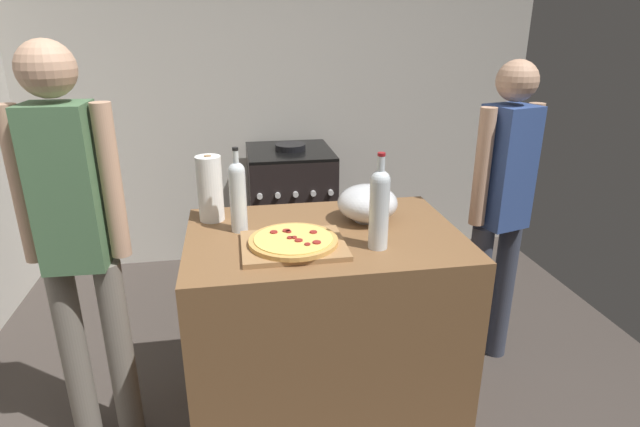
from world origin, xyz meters
name	(u,v)px	position (x,y,z in m)	size (l,w,h in m)	color
ground_plane	(290,346)	(0.00, 1.27, -0.01)	(4.01, 3.15, 0.02)	#3F3833
kitchen_wall_rear	(265,88)	(0.00, 2.60, 1.30)	(4.01, 0.10, 2.60)	#BCB7AD
counter	(324,328)	(0.10, 0.72, 0.46)	(1.13, 0.78, 0.92)	brown
cutting_board	(293,245)	(-0.04, 0.59, 0.93)	(0.40, 0.32, 0.02)	#9E7247
pizza	(293,241)	(-0.04, 0.59, 0.95)	(0.35, 0.35, 0.03)	tan
mixing_bowl	(367,203)	(0.31, 0.83, 1.00)	(0.26, 0.26, 0.16)	#B2B2B7
paper_towel_roll	(210,189)	(-0.36, 0.96, 1.06)	(0.11, 0.11, 0.29)	white
wine_bottle_dark	(379,206)	(0.28, 0.54, 1.09)	(0.08, 0.08, 0.38)	silver
wine_bottle_amber	(238,194)	(-0.24, 0.81, 1.08)	(0.07, 0.07, 0.36)	silver
stove	(291,213)	(0.12, 2.20, 0.47)	(0.58, 0.63, 0.97)	black
person_in_stripes	(75,231)	(-0.87, 0.75, 0.98)	(0.40, 0.21, 1.69)	slate
person_in_red	(501,202)	(1.04, 0.99, 0.91)	(0.36, 0.25, 1.59)	#383D4C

